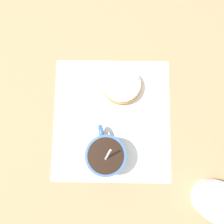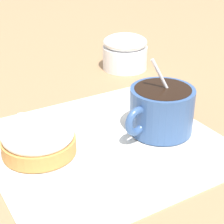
% 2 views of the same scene
% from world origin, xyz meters
% --- Properties ---
extents(ground_plane, '(3.00, 3.00, 0.00)m').
position_xyz_m(ground_plane, '(0.00, 0.00, 0.00)').
color(ground_plane, '#93704C').
extents(paper_napkin, '(0.30, 0.29, 0.00)m').
position_xyz_m(paper_napkin, '(0.00, 0.00, 0.00)').
color(paper_napkin, white).
rests_on(paper_napkin, ground_plane).
extents(coffee_cup, '(0.10, 0.08, 0.10)m').
position_xyz_m(coffee_cup, '(0.08, -0.00, 0.03)').
color(coffee_cup, '#335184').
rests_on(coffee_cup, paper_napkin).
extents(frosted_pastry, '(0.09, 0.09, 0.04)m').
position_xyz_m(frosted_pastry, '(-0.08, 0.01, 0.02)').
color(frosted_pastry, '#C18442').
rests_on(frosted_pastry, paper_napkin).
extents(sugar_bowl, '(0.08, 0.08, 0.06)m').
position_xyz_m(sugar_bowl, '(0.13, 0.23, 0.03)').
color(sugar_bowl, white).
rests_on(sugar_bowl, ground_plane).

